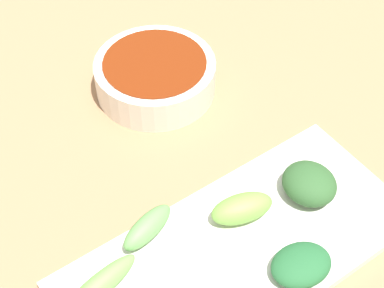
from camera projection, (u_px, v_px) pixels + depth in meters
tabletop at (219, 205)px, 0.60m from camera, size 2.10×2.10×0.02m
sauce_bowl at (155, 75)px, 0.68m from camera, size 0.14×0.14×0.04m
serving_plate at (238, 252)px, 0.54m from camera, size 0.15×0.34×0.01m
broccoli_stalk_0 at (97, 288)px, 0.50m from camera, size 0.04×0.09×0.02m
broccoli_leafy_1 at (301, 265)px, 0.52m from camera, size 0.05×0.06×0.02m
broccoli_leafy_2 at (309, 184)px, 0.57m from camera, size 0.06×0.06×0.03m
broccoli_stalk_3 at (147, 226)px, 0.54m from camera, size 0.04×0.06×0.02m
broccoli_stalk_4 at (238, 211)px, 0.55m from camera, size 0.05×0.07×0.03m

